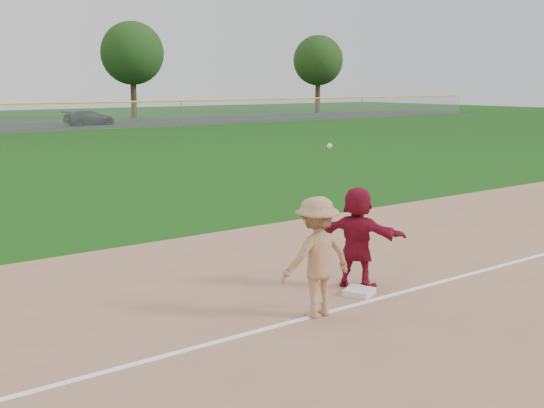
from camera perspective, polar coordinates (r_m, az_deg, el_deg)
ground at (r=11.54m, az=4.53°, el=-7.42°), size 160.00×160.00×0.00m
foul_line at (r=10.98m, az=7.33°, el=-8.27°), size 60.00×0.10×0.01m
first_base at (r=11.42m, az=7.30°, el=-7.30°), size 0.58×0.58×0.10m
base_runner at (r=11.66m, az=7.16°, el=-2.77°), size 1.18×1.67×1.74m
car_right at (r=57.82m, az=-15.04°, el=6.99°), size 4.26×1.98×1.20m
first_base_play at (r=10.16m, az=3.77°, el=-4.43°), size 1.24×0.80×2.54m
tree_3 at (r=67.74m, az=-11.62°, el=12.25°), size 6.00×6.00×9.19m
tree_4 at (r=78.54m, az=3.87°, el=11.88°), size 5.60×5.60×8.67m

